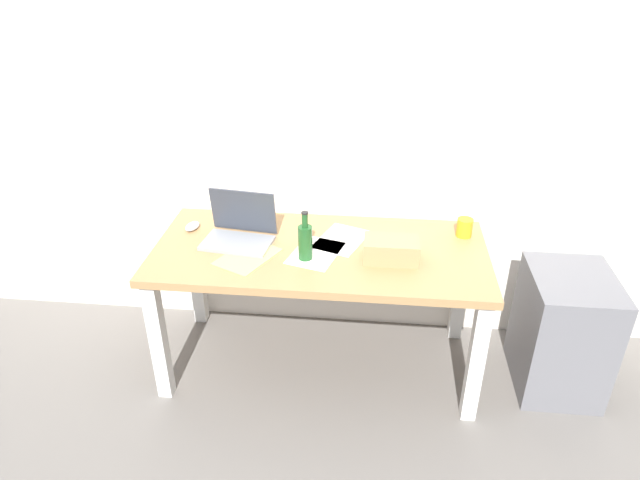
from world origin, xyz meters
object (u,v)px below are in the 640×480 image
beer_bottle (305,241)px  cardboard_box (391,250)px  laptop_left (240,230)px  filing_cabinet (562,332)px  desk (320,266)px  coffee_mug (465,228)px  computer_mouse (192,226)px

beer_bottle → cardboard_box: 0.41m
laptop_left → filing_cabinet: (1.64, -0.06, -0.46)m
laptop_left → beer_bottle: bearing=-22.4°
desk → cardboard_box: (0.34, -0.07, 0.15)m
coffee_mug → computer_mouse: bearing=-177.1°
desk → laptop_left: bearing=173.8°
coffee_mug → filing_cabinet: bearing=-24.1°
laptop_left → coffee_mug: (1.13, 0.17, -0.01)m
computer_mouse → filing_cabinet: (1.92, -0.16, -0.42)m
beer_bottle → coffee_mug: bearing=21.7°
beer_bottle → cardboard_box: size_ratio=0.96×
cardboard_box → coffee_mug: (0.38, 0.28, -0.01)m
computer_mouse → cardboard_box: size_ratio=0.39×
desk → cardboard_box: bearing=-10.9°
laptop_left → cardboard_box: 0.76m
desk → coffee_mug: size_ratio=17.29×
beer_bottle → filing_cabinet: 1.39m
computer_mouse → cardboard_box: 1.05m
laptop_left → cardboard_box: (0.75, -0.11, -0.00)m
desk → cardboard_box: 0.38m
desk → filing_cabinet: bearing=-0.8°
cardboard_box → filing_cabinet: size_ratio=0.40×
beer_bottle → coffee_mug: size_ratio=2.61×
coffee_mug → filing_cabinet: size_ratio=0.15×
cardboard_box → filing_cabinet: cardboard_box is taller
laptop_left → coffee_mug: laptop_left is taller
desk → beer_bottle: (-0.06, -0.10, 0.19)m
computer_mouse → cardboard_box: cardboard_box is taller
cardboard_box → coffee_mug: cardboard_box is taller
laptop_left → desk: bearing=-6.2°
cardboard_box → filing_cabinet: (0.89, 0.05, -0.45)m
laptop_left → beer_bottle: size_ratio=1.48×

